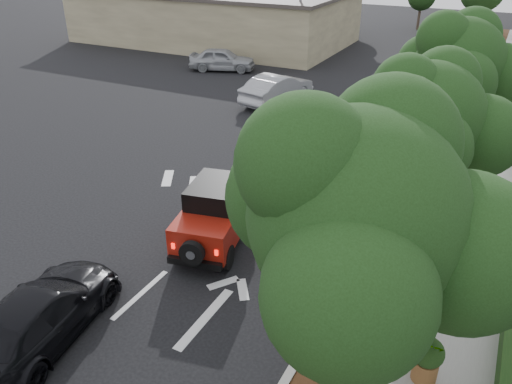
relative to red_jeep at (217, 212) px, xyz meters
The scene contains 16 objects.
ground 3.37m from the red_jeep, 98.26° to the right, with size 120.00×120.00×0.00m, color black.
curb 9.77m from the red_jeep, 64.84° to the left, with size 0.20×70.00×0.15m, color #9E9B93.
planting_strip 10.24m from the red_jeep, 59.75° to the left, with size 1.80×70.00×0.12m, color black.
sidewalk 11.31m from the red_jeep, 51.38° to the left, with size 2.00×70.00×0.12m, color gray.
commercial_building 31.48m from the red_jeep, 121.55° to the left, with size 22.00×12.00×4.00m, color #817659.
transmission_tower 45.16m from the red_jeep, 82.96° to the left, with size 7.00×4.00×28.00m, color slate, non-canonical shape.
street_tree_mid 6.19m from the red_jeep, 32.78° to the left, with size 3.20×3.20×5.32m, color black, non-canonical shape.
street_tree_far 11.11m from the red_jeep, 62.36° to the left, with size 3.40×3.40×5.62m, color black, non-canonical shape.
light_pole_a 23.87m from the red_jeep, 106.98° to the left, with size 2.00×0.22×9.00m, color slate, non-canonical shape.
light_pole_b 35.72m from the red_jeep, 102.89° to the left, with size 2.00×0.22×9.00m, color slate, non-canonical shape.
red_jeep is the anchor object (origin of this frame).
silver_suv_ahead 6.58m from the red_jeep, 70.89° to the left, with size 2.43×5.27×1.46m, color #93959A.
black_suv_oncoming 5.63m from the red_jeep, 105.08° to the right, with size 1.89×4.64×1.35m, color black.
silver_sedan_oncoming 14.06m from the red_jeep, 107.66° to the left, with size 1.67×4.79×1.58m, color #96979D.
parked_suv 21.12m from the red_jeep, 120.24° to the left, with size 1.78×4.41×1.50m, color #9FA2A7.
terracotta_planter 7.24m from the red_jeep, 22.47° to the right, with size 0.65×0.65×1.13m.
Camera 1 is at (7.43, -7.82, 8.48)m, focal length 35.00 mm.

